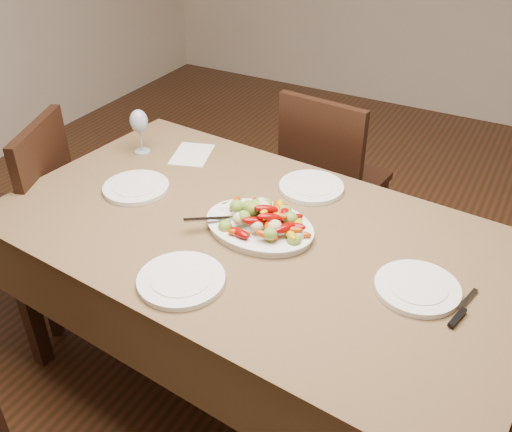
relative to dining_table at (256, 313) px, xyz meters
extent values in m
plane|color=#381F11|center=(-0.05, 0.19, -0.38)|extent=(6.00, 6.00, 0.00)
cube|color=brown|center=(0.00, 0.00, 0.00)|extent=(1.93, 1.21, 0.76)
ellipsoid|color=white|center=(0.01, 0.01, 0.39)|extent=(0.41, 0.32, 0.02)
cylinder|color=white|center=(-0.54, 0.02, 0.39)|extent=(0.25, 0.25, 0.02)
cylinder|color=white|center=(0.57, -0.04, 0.39)|extent=(0.25, 0.25, 0.02)
cylinder|color=white|center=(0.05, 0.35, 0.39)|extent=(0.25, 0.25, 0.02)
cylinder|color=white|center=(-0.07, -0.35, 0.39)|extent=(0.27, 0.27, 0.02)
cube|color=silver|center=(-0.51, 0.37, 0.38)|extent=(0.21, 0.25, 0.00)
camera|label=1|loc=(0.77, -1.40, 1.50)|focal=40.00mm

